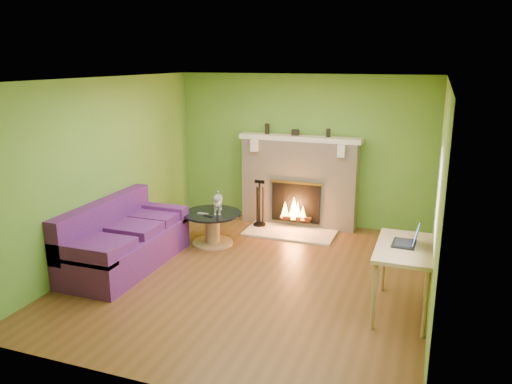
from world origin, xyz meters
TOP-DOWN VIEW (x-y plane):
  - floor at (0.00, 0.00)m, footprint 5.00×5.00m
  - ceiling at (0.00, 0.00)m, footprint 5.00×5.00m
  - wall_back at (0.00, 2.50)m, footprint 5.00×0.00m
  - wall_front at (0.00, -2.50)m, footprint 5.00×0.00m
  - wall_left at (-2.25, 0.00)m, footprint 0.00×5.00m
  - wall_right at (2.25, 0.00)m, footprint 0.00×5.00m
  - window_frame at (2.24, -0.90)m, footprint 0.00×1.20m
  - window_pane at (2.23, -0.90)m, footprint 0.00×1.06m
  - fireplace at (0.00, 2.32)m, footprint 2.10×0.46m
  - hearth at (0.00, 1.80)m, footprint 1.50×0.75m
  - mantel at (0.00, 2.30)m, footprint 2.10×0.28m
  - sofa at (-1.86, -0.28)m, footprint 0.93×2.05m
  - coffee_table at (-1.02, 0.92)m, footprint 0.91×0.91m
  - desk at (1.95, -0.35)m, footprint 0.64×1.10m
  - cat at (-0.94, 0.97)m, footprint 0.37×0.58m
  - remote_silver at (-1.12, 0.80)m, footprint 0.17×0.05m
  - remote_black at (-1.00, 0.74)m, footprint 0.17×0.08m
  - laptop at (1.93, -0.30)m, footprint 0.31×0.34m
  - fire_tools at (-0.60, 1.95)m, footprint 0.22×0.22m
  - mantel_vase_left at (-0.59, 2.33)m, footprint 0.08×0.08m
  - mantel_vase_right at (0.48, 2.33)m, footprint 0.07×0.07m
  - mantel_box at (-0.09, 2.33)m, footprint 0.12×0.08m

SIDE VIEW (x-z plane):
  - floor at x=0.00m, z-range 0.00..0.00m
  - hearth at x=0.00m, z-range 0.00..0.03m
  - coffee_table at x=-1.02m, z-range 0.04..0.56m
  - sofa at x=-1.86m, z-range -0.10..0.82m
  - fire_tools at x=-0.60m, z-range 0.03..0.84m
  - remote_black at x=-1.00m, z-range 0.52..0.53m
  - remote_silver at x=-1.12m, z-range 0.52..0.53m
  - cat at x=-0.94m, z-range 0.52..0.86m
  - desk at x=1.95m, z-range 0.31..1.12m
  - fireplace at x=0.00m, z-range -0.02..1.56m
  - laptop at x=1.93m, z-range 0.81..1.06m
  - wall_back at x=0.00m, z-range -1.20..3.80m
  - wall_front at x=0.00m, z-range -1.20..3.80m
  - wall_left at x=-2.25m, z-range -1.20..3.80m
  - wall_right at x=2.25m, z-range -1.20..3.80m
  - mantel at x=0.00m, z-range 1.50..1.58m
  - window_frame at x=2.24m, z-range 0.95..2.15m
  - window_pane at x=2.23m, z-range 1.02..2.08m
  - mantel_box at x=-0.09m, z-range 1.58..1.68m
  - mantel_vase_right at x=0.48m, z-range 1.58..1.72m
  - mantel_vase_left at x=-0.59m, z-range 1.58..1.76m
  - ceiling at x=0.00m, z-range 2.60..2.60m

